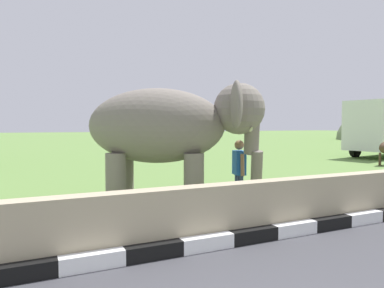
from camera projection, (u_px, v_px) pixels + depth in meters
The scene contains 4 objects.
striped_curb at pixel (124, 256), 5.14m from camera, with size 16.20×0.20×0.24m.
barrier_parapet at pixel (249, 210), 6.40m from camera, with size 28.00×0.36×1.00m, color tan.
elephant at pixel (173, 128), 8.11m from camera, with size 4.00×3.33×2.97m.
person_handler at pixel (239, 170), 8.62m from camera, with size 0.34×0.67×1.66m.
Camera 1 is at (-1.63, -1.63, 2.01)m, focal length 33.37 mm.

